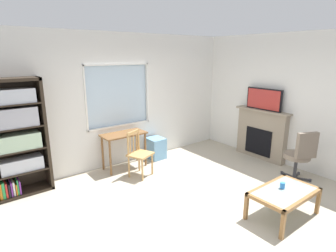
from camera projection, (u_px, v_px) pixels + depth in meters
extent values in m
cube|color=#B2A893|center=(200.00, 208.00, 4.30)|extent=(6.39, 5.90, 0.02)
cube|color=silver|center=(124.00, 143.00, 6.07)|extent=(5.39, 0.12, 0.84)
cube|color=silver|center=(120.00, 48.00, 5.54)|extent=(5.39, 0.12, 0.62)
cube|color=silver|center=(32.00, 104.00, 4.76)|extent=(1.87, 0.12, 1.32)
cube|color=silver|center=(181.00, 89.00, 6.76)|extent=(2.09, 0.12, 1.32)
cube|color=silver|center=(117.00, 96.00, 5.73)|extent=(1.43, 0.02, 1.32)
cube|color=white|center=(120.00, 126.00, 5.85)|extent=(1.49, 0.06, 0.03)
cube|color=white|center=(117.00, 64.00, 5.51)|extent=(1.49, 0.06, 0.03)
cube|color=white|center=(85.00, 99.00, 5.26)|extent=(0.03, 0.06, 1.32)
cube|color=white|center=(147.00, 93.00, 6.10)|extent=(0.03, 0.06, 1.32)
cube|color=silver|center=(299.00, 102.00, 5.56)|extent=(0.12, 5.10, 2.78)
cube|color=#2D2319|center=(44.00, 134.00, 4.75)|extent=(0.05, 0.38, 1.98)
cube|color=#2D2319|center=(8.00, 80.00, 4.25)|extent=(0.90, 0.38, 0.05)
cube|color=#2D2319|center=(25.00, 191.00, 4.74)|extent=(0.90, 0.38, 0.05)
cube|color=#2D2319|center=(15.00, 136.00, 4.64)|extent=(0.90, 0.02, 1.98)
cube|color=#2D2319|center=(22.00, 171.00, 4.65)|extent=(0.85, 0.36, 0.02)
cube|color=#2D2319|center=(19.00, 149.00, 4.55)|extent=(0.85, 0.36, 0.02)
cube|color=#2D2319|center=(16.00, 127.00, 4.45)|extent=(0.85, 0.36, 0.02)
cube|color=#2D2319|center=(12.00, 104.00, 4.35)|extent=(0.85, 0.36, 0.02)
cube|color=silver|center=(22.00, 164.00, 4.61)|extent=(0.65, 0.28, 0.22)
cube|color=#B7D6B2|center=(17.00, 142.00, 4.49)|extent=(0.71, 0.31, 0.27)
cube|color=#B2B2BC|center=(14.00, 117.00, 4.40)|extent=(0.67, 0.31, 0.32)
cube|color=silver|center=(11.00, 96.00, 4.31)|extent=(0.68, 0.29, 0.23)
cube|color=orange|center=(0.00, 190.00, 4.47)|extent=(0.04, 0.28, 0.27)
cube|color=green|center=(3.00, 188.00, 4.50)|extent=(0.04, 0.28, 0.28)
cube|color=red|center=(6.00, 188.00, 4.52)|extent=(0.03, 0.28, 0.25)
cube|color=black|center=(8.00, 188.00, 4.55)|extent=(0.03, 0.29, 0.23)
cube|color=purple|center=(11.00, 187.00, 4.57)|extent=(0.02, 0.27, 0.24)
cube|color=white|center=(13.00, 187.00, 4.59)|extent=(0.03, 0.25, 0.24)
cube|color=orange|center=(15.00, 188.00, 4.62)|extent=(0.02, 0.27, 0.19)
cube|color=green|center=(17.00, 185.00, 4.62)|extent=(0.02, 0.27, 0.26)
cube|color=purple|center=(19.00, 185.00, 4.64)|extent=(0.02, 0.26, 0.23)
cube|color=brown|center=(124.00, 134.00, 5.61)|extent=(0.92, 0.46, 0.03)
cylinder|color=brown|center=(110.00, 158.00, 5.33)|extent=(0.04, 0.04, 0.73)
cylinder|color=brown|center=(145.00, 150.00, 5.81)|extent=(0.04, 0.04, 0.73)
cylinder|color=brown|center=(103.00, 153.00, 5.60)|extent=(0.04, 0.04, 0.73)
cylinder|color=brown|center=(137.00, 145.00, 6.08)|extent=(0.04, 0.04, 0.73)
cube|color=tan|center=(140.00, 154.00, 5.30)|extent=(0.54, 0.53, 0.04)
cylinder|color=tan|center=(142.00, 170.00, 5.14)|extent=(0.04, 0.04, 0.43)
cylinder|color=tan|center=(152.00, 164.00, 5.42)|extent=(0.04, 0.04, 0.43)
cylinder|color=tan|center=(129.00, 167.00, 5.29)|extent=(0.04, 0.04, 0.43)
cylinder|color=tan|center=(139.00, 161.00, 5.58)|extent=(0.04, 0.04, 0.43)
cylinder|color=tan|center=(128.00, 144.00, 5.17)|extent=(0.04, 0.04, 0.45)
cylinder|color=tan|center=(139.00, 140.00, 5.46)|extent=(0.04, 0.04, 0.45)
cube|color=tan|center=(133.00, 133.00, 5.26)|extent=(0.35, 0.17, 0.06)
cylinder|color=tan|center=(130.00, 145.00, 5.23)|extent=(0.02, 0.02, 0.35)
cylinder|color=tan|center=(133.00, 144.00, 5.32)|extent=(0.02, 0.02, 0.35)
cylinder|color=tan|center=(137.00, 142.00, 5.41)|extent=(0.02, 0.02, 0.35)
cube|color=#72ADDB|center=(156.00, 148.00, 6.27)|extent=(0.35, 0.40, 0.48)
cube|color=gray|center=(261.00, 135.00, 6.23)|extent=(0.18, 1.19, 1.10)
cube|color=black|center=(258.00, 142.00, 6.21)|extent=(0.03, 0.65, 0.60)
cube|color=gray|center=(263.00, 111.00, 6.07)|extent=(0.26, 1.29, 0.04)
cube|color=black|center=(264.00, 99.00, 6.00)|extent=(0.05, 0.85, 0.48)
cube|color=#B2332D|center=(263.00, 99.00, 5.98)|extent=(0.01, 0.80, 0.43)
cylinder|color=#7A6B5B|center=(297.00, 156.00, 5.13)|extent=(0.48, 0.48, 0.09)
cube|color=#7A6B5B|center=(307.00, 146.00, 4.85)|extent=(0.40, 0.24, 0.48)
cylinder|color=#38383D|center=(295.00, 168.00, 5.20)|extent=(0.06, 0.06, 0.42)
cube|color=#38383D|center=(288.00, 178.00, 5.22)|extent=(0.27, 0.15, 0.03)
cylinder|color=#38383D|center=(281.00, 179.00, 5.19)|extent=(0.05, 0.05, 0.05)
cube|color=#38383D|center=(297.00, 181.00, 5.12)|extent=(0.22, 0.23, 0.03)
cylinder|color=#38383D|center=(299.00, 185.00, 4.98)|extent=(0.05, 0.05, 0.05)
cube|color=#38383D|center=(302.00, 179.00, 5.20)|extent=(0.17, 0.26, 0.03)
cylinder|color=#38383D|center=(310.00, 180.00, 5.14)|extent=(0.05, 0.05, 0.05)
cube|color=#38383D|center=(296.00, 175.00, 5.35)|extent=(0.28, 0.09, 0.03)
cylinder|color=#38383D|center=(299.00, 173.00, 5.45)|extent=(0.05, 0.05, 0.05)
cube|color=#38383D|center=(288.00, 175.00, 5.37)|extent=(0.07, 0.28, 0.03)
cylinder|color=#38383D|center=(282.00, 173.00, 5.49)|extent=(0.05, 0.05, 0.05)
cube|color=#8C9E99|center=(284.00, 191.00, 3.96)|extent=(0.93, 0.52, 0.02)
cube|color=olive|center=(304.00, 200.00, 3.74)|extent=(1.03, 0.05, 0.05)
cube|color=olive|center=(267.00, 185.00, 4.18)|extent=(1.03, 0.05, 0.05)
cube|color=olive|center=(265.00, 203.00, 3.67)|extent=(0.05, 0.62, 0.05)
cube|color=olive|center=(301.00, 183.00, 4.25)|extent=(0.05, 0.62, 0.05)
cube|color=olive|center=(283.00, 227.00, 3.51)|extent=(0.05, 0.05, 0.37)
cube|color=olive|center=(318.00, 202.00, 4.08)|extent=(0.05, 0.05, 0.37)
cube|color=olive|center=(246.00, 208.00, 3.94)|extent=(0.05, 0.05, 0.37)
cube|color=olive|center=(283.00, 188.00, 4.52)|extent=(0.05, 0.05, 0.37)
cylinder|color=#337FD6|center=(282.00, 185.00, 4.01)|extent=(0.07, 0.07, 0.09)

